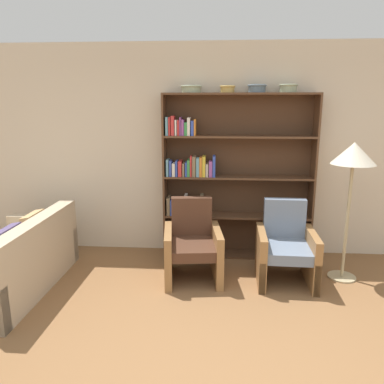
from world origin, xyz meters
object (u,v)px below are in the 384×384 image
(armchair_leather, at_px, (192,245))
(bowl_copper, at_px, (191,89))
(couch, at_px, (13,264))
(bowl_brass, at_px, (257,88))
(bookshelf, at_px, (224,179))
(bowl_stoneware, at_px, (288,88))
(bowl_cream, at_px, (228,89))
(armchair_cushioned, at_px, (286,248))
(floor_lamp, at_px, (353,160))

(armchair_leather, bearing_deg, bowl_copper, -91.59)
(bowl_copper, xyz_separation_m, couch, (-1.86, -1.14, -1.88))
(bowl_brass, bearing_deg, bookshelf, 176.64)
(bowl_stoneware, bearing_deg, bowl_copper, 180.00)
(bowl_cream, xyz_separation_m, armchair_cushioned, (0.69, -0.68, -1.78))
(bookshelf, distance_m, floor_lamp, 1.56)
(bowl_copper, bearing_deg, floor_lamp, -18.02)
(bookshelf, distance_m, bowl_stoneware, 1.36)
(couch, height_order, floor_lamp, floor_lamp)
(bookshelf, xyz_separation_m, bowl_stoneware, (0.75, -0.02, 1.13))
(bowl_brass, distance_m, couch, 3.45)
(bowl_cream, height_order, armchair_cushioned, bowl_cream)
(bowl_stoneware, relative_size, couch, 0.13)
(armchair_cushioned, bearing_deg, bowl_stoneware, -92.05)
(armchair_leather, height_order, floor_lamp, floor_lamp)
(bowl_cream, distance_m, floor_lamp, 1.68)
(floor_lamp, bearing_deg, bowl_cream, 156.68)
(bookshelf, bearing_deg, armchair_cushioned, -44.93)
(bowl_copper, xyz_separation_m, armchair_cushioned, (1.13, -0.68, -1.78))
(bookshelf, bearing_deg, bowl_brass, -3.36)
(bowl_copper, relative_size, bowl_brass, 1.13)
(bookshelf, relative_size, couch, 1.23)
(bowl_brass, relative_size, armchair_leather, 0.26)
(bookshelf, distance_m, bowl_copper, 1.21)
(bowl_cream, bearing_deg, bookshelf, 130.70)
(armchair_leather, bearing_deg, couch, 6.26)
(bookshelf, relative_size, bowl_copper, 8.06)
(bowl_copper, bearing_deg, couch, -148.59)
(bowl_stoneware, relative_size, floor_lamp, 0.14)
(bowl_copper, height_order, armchair_cushioned, bowl_copper)
(bowl_cream, height_order, bowl_stoneware, bowl_stoneware)
(bowl_copper, distance_m, bowl_stoneware, 1.18)
(armchair_leather, distance_m, armchair_cushioned, 1.07)
(bookshelf, height_order, armchair_cushioned, bookshelf)
(bookshelf, bearing_deg, bowl_cream, -49.30)
(couch, relative_size, armchair_cushioned, 1.90)
(bowl_brass, relative_size, bowl_stoneware, 1.02)
(bookshelf, relative_size, armchair_cushioned, 2.34)
(bowl_brass, bearing_deg, armchair_leather, -137.28)
(bowl_cream, bearing_deg, floor_lamp, -23.32)
(bowl_stoneware, distance_m, armchair_leather, 2.21)
(bowl_cream, bearing_deg, bowl_brass, 0.00)
(bowl_copper, distance_m, floor_lamp, 2.06)
(bowl_copper, xyz_separation_m, floor_lamp, (1.82, -0.59, -0.77))
(bowl_stoneware, bearing_deg, floor_lamp, -42.73)
(couch, height_order, armchair_leather, armchair_leather)
(bookshelf, bearing_deg, bowl_stoneware, -1.68)
(armchair_leather, bearing_deg, bowl_brass, -144.27)
(floor_lamp, bearing_deg, armchair_cushioned, -172.46)
(couch, bearing_deg, bowl_stoneware, -68.79)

